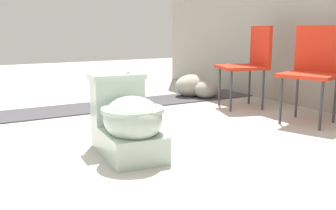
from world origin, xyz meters
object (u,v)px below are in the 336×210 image
(folding_chair_left, at_px, (251,58))
(folding_chair_middle, at_px, (315,63))
(boulder_far, at_px, (206,90))
(toilet, at_px, (128,122))
(boulder_near, at_px, (191,86))

(folding_chair_left, relative_size, folding_chair_middle, 1.00)
(folding_chair_middle, relative_size, boulder_far, 2.62)
(folding_chair_left, bearing_deg, toilet, 43.09)
(folding_chair_middle, distance_m, boulder_near, 1.66)
(folding_chair_middle, bearing_deg, boulder_far, -104.74)
(folding_chair_left, height_order, folding_chair_middle, same)
(boulder_near, distance_m, boulder_far, 0.21)
(toilet, relative_size, boulder_far, 2.08)
(folding_chair_left, xyz_separation_m, folding_chair_middle, (0.76, 0.04, 0.00))
(boulder_near, bearing_deg, folding_chair_left, 11.25)
(folding_chair_left, distance_m, folding_chair_middle, 0.77)
(folding_chair_middle, xyz_separation_m, boulder_near, (-1.61, -0.21, -0.38))
(folding_chair_left, relative_size, boulder_far, 2.62)
(folding_chair_middle, height_order, boulder_near, folding_chair_middle)
(folding_chair_left, bearing_deg, boulder_near, -60.55)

